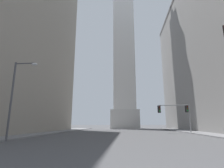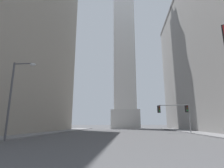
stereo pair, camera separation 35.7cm
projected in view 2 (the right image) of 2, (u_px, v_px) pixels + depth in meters
The scene contains 4 objects.
sidewalk_left at pixel (20, 135), 23.33m from camera, with size 5.00×71.05×0.15m, color slate.
obelisk at pixel (124, 26), 63.46m from camera, with size 8.85×8.85×75.07m.
traffic_light_mid_right at pixel (178, 111), 30.81m from camera, with size 5.60×0.52×4.93m.
street_lamp at pixel (14, 91), 17.91m from camera, with size 2.50×0.36×7.99m.
Camera 2 is at (0.89, -1.72, 1.66)m, focal length 28.00 mm.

